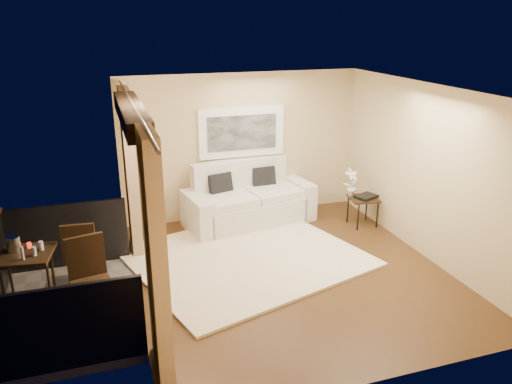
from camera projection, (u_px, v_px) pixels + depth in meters
name	position (u px, v px, depth m)	size (l,w,h in m)	color
floor	(290.00, 272.00, 7.49)	(5.00, 5.00, 0.00)	#4D3116
room_shell	(131.00, 113.00, 6.03)	(5.00, 6.40, 5.00)	white
balcony	(53.00, 298.00, 6.47)	(1.81, 2.60, 1.17)	#605B56
curtains	(140.00, 205.00, 6.43)	(0.16, 4.80, 2.64)	tan
artwork	(242.00, 132.00, 9.16)	(1.62, 0.07, 0.92)	white
rug	(246.00, 257.00, 7.92)	(3.33, 2.90, 0.04)	#FFEFCD
sofa	(247.00, 201.00, 9.24)	(2.48, 1.38, 1.13)	silver
side_table	(363.00, 201.00, 9.05)	(0.56, 0.56, 0.53)	black
tray	(366.00, 197.00, 9.02)	(0.38, 0.28, 0.05)	black
orchid	(351.00, 182.00, 9.04)	(0.28, 0.19, 0.52)	white
bistro_table	(26.00, 259.00, 6.40)	(0.74, 0.74, 0.77)	black
balcony_chair_far	(81.00, 251.00, 6.84)	(0.47, 0.47, 1.02)	black
balcony_chair_near	(89.00, 272.00, 6.19)	(0.55, 0.56, 1.08)	black
ice_bucket	(14.00, 244.00, 6.41)	(0.18, 0.18, 0.20)	white
candle	(29.00, 245.00, 6.52)	(0.06, 0.06, 0.07)	red
vase	(22.00, 253.00, 6.17)	(0.04, 0.04, 0.18)	white
glass_a	(34.00, 251.00, 6.29)	(0.06, 0.06, 0.12)	silver
glass_b	(41.00, 246.00, 6.45)	(0.06, 0.06, 0.12)	white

